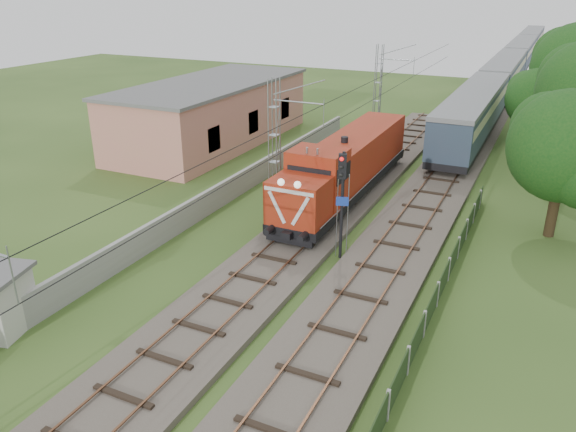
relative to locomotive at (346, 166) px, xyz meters
The scene contains 12 objects.
ground 16.14m from the locomotive, 90.00° to the right, with size 140.00×140.00×0.00m, color #304C1C.
track_main 9.21m from the locomotive, 90.00° to the right, with size 4.20×70.00×0.45m.
track_side 6.74m from the locomotive, 38.80° to the left, with size 4.20×80.00×0.45m.
catenary 5.27m from the locomotive, 126.52° to the right, with size 3.31×70.00×8.00m.
boundary_wall 7.77m from the locomotive, 148.52° to the right, with size 0.25×40.00×1.50m, color #9E9E99.
station_building 17.01m from the locomotive, 151.86° to the left, with size 8.40×20.40×5.22m.
fence 15.34m from the locomotive, 58.35° to the right, with size 0.12×32.00×1.20m.
locomotive is the anchor object (origin of this frame).
coach_rake 54.60m from the locomotive, 84.75° to the left, with size 3.22×96.17×3.73m.
signal_post 8.57m from the locomotive, 71.70° to the right, with size 0.59×0.48×5.54m.
tree_a 12.43m from the locomotive, ahead, with size 6.16×5.86×7.98m.
tree_c 20.28m from the locomotive, 60.98° to the left, with size 5.07×4.82×6.57m.
Camera 1 is at (11.17, -15.92, 12.88)m, focal length 35.00 mm.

